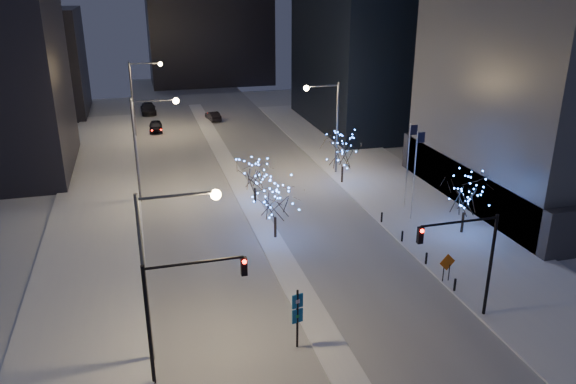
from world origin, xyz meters
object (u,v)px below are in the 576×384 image
object	(u,v)px
car_near	(156,126)
street_lamp_east	(329,116)
car_far	(148,108)
street_lamp_w_near	(163,254)
holiday_tree_median_far	(254,175)
wayfinding_sign	(297,313)
street_lamp_w_mid	(146,135)
holiday_tree_plaza_far	(343,152)
street_lamp_w_far	(140,88)
car_mid	(213,116)
holiday_tree_plaza_near	(466,196)
traffic_signal_east	(470,251)
holiday_tree_median_near	(275,200)
construction_sign	(447,265)
traffic_signal_west	(178,301)

from	to	relation	value
car_near	street_lamp_east	bearing A→B (deg)	-51.54
street_lamp_east	car_far	bearing A→B (deg)	116.58
street_lamp_w_near	street_lamp_east	xyz separation A→B (m)	(19.02, 28.00, -0.05)
holiday_tree_median_far	wayfinding_sign	xyz separation A→B (m)	(-2.33, -22.47, -0.54)
car_near	holiday_tree_median_far	size ratio (longest dim) A/B	0.99
street_lamp_w_mid	holiday_tree_plaza_far	bearing A→B (deg)	-0.93
car_far	street_lamp_w_far	bearing A→B (deg)	-96.08
car_mid	holiday_tree_plaza_near	xyz separation A→B (m)	(14.33, -45.98, 2.72)
holiday_tree_plaza_near	wayfinding_sign	world-z (taller)	holiday_tree_plaza_near
traffic_signal_east	holiday_tree_plaza_far	world-z (taller)	traffic_signal_east
car_near	wayfinding_sign	world-z (taller)	wayfinding_sign
holiday_tree_plaza_far	street_lamp_w_near	bearing A→B (deg)	-128.22
holiday_tree_median_near	construction_sign	bearing A→B (deg)	-46.02
car_far	holiday_tree_plaza_near	xyz separation A→B (m)	(23.62, -53.41, 2.59)
holiday_tree_plaza_far	street_lamp_w_mid	bearing A→B (deg)	179.07
traffic_signal_west	wayfinding_sign	bearing A→B (deg)	8.64
car_far	wayfinding_sign	world-z (taller)	wayfinding_sign
car_mid	street_lamp_w_near	bearing A→B (deg)	70.05
car_far	wayfinding_sign	size ratio (longest dim) A/B	1.49
street_lamp_w_near	street_lamp_w_far	world-z (taller)	same
street_lamp_east	holiday_tree_median_near	xyz separation A→B (m)	(-9.58, -14.50, -3.07)
street_lamp_w_far	wayfinding_sign	size ratio (longest dim) A/B	2.65
car_far	holiday_tree_median_far	size ratio (longest dim) A/B	1.26
traffic_signal_west	holiday_tree_plaza_near	distance (m)	27.25
holiday_tree_plaza_far	street_lamp_w_far	bearing A→B (deg)	127.52
traffic_signal_east	construction_sign	distance (m)	5.65
traffic_signal_east	holiday_tree_plaza_near	world-z (taller)	traffic_signal_east
holiday_tree_median_near	holiday_tree_plaza_far	world-z (taller)	holiday_tree_plaza_far
street_lamp_w_mid	wayfinding_sign	xyz separation A→B (m)	(7.11, -26.00, -4.18)
car_near	wayfinding_sign	xyz separation A→B (m)	(5.38, -52.77, 1.56)
street_lamp_w_near	street_lamp_w_mid	bearing A→B (deg)	90.00
street_lamp_w_near	car_mid	size ratio (longest dim) A/B	2.43
traffic_signal_east	car_mid	distance (m)	57.91
street_lamp_w_far	holiday_tree_plaza_far	distance (m)	32.06
car_mid	construction_sign	bearing A→B (deg)	89.99
street_lamp_w_mid	car_mid	world-z (taller)	street_lamp_w_mid
street_lamp_w_near	car_mid	distance (m)	57.54
car_mid	car_far	bearing A→B (deg)	-48.13
street_lamp_east	traffic_signal_west	world-z (taller)	street_lamp_east
holiday_tree_plaza_far	street_lamp_east	bearing A→B (deg)	97.17
traffic_signal_east	wayfinding_sign	bearing A→B (deg)	179.98
car_near	holiday_tree_median_near	distance (m)	39.12
street_lamp_w_mid	car_mid	xyz separation A→B (m)	(10.44, 31.28, -5.82)
street_lamp_w_far	car_near	distance (m)	6.26
car_mid	holiday_tree_median_near	distance (m)	42.88
traffic_signal_east	wayfinding_sign	world-z (taller)	traffic_signal_east
car_mid	car_far	world-z (taller)	car_far
car_far	holiday_tree_median_far	world-z (taller)	holiday_tree_median_far
construction_sign	street_lamp_east	bearing A→B (deg)	84.16
car_near	car_far	distance (m)	11.96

